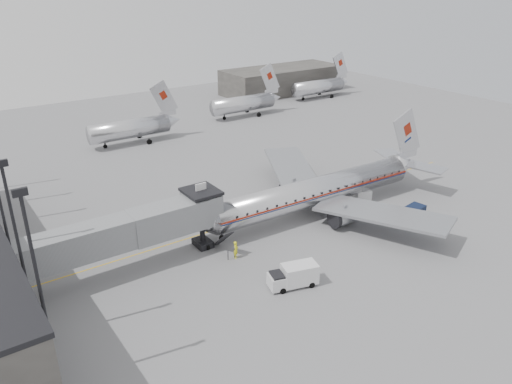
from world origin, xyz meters
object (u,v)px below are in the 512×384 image
at_px(baggage_cart_white, 363,195).
at_px(ramp_worker, 236,250).
at_px(service_van, 294,275).
at_px(airliner, 320,190).
at_px(baggage_cart_navy, 415,212).

distance_m(baggage_cart_white, ramp_worker, 21.22).
bearing_deg(ramp_worker, service_van, -121.12).
relative_size(airliner, ramp_worker, 18.42).
height_order(baggage_cart_navy, baggage_cart_white, baggage_cart_navy).
distance_m(baggage_cart_navy, baggage_cart_white, 7.45).
xyz_separation_m(service_van, ramp_worker, (-1.65, 7.37, -0.20)).
bearing_deg(service_van, ramp_worker, 118.44).
bearing_deg(baggage_cart_navy, service_van, 178.22).
relative_size(baggage_cart_white, ramp_worker, 1.27).
height_order(airliner, baggage_cart_navy, airliner).
bearing_deg(airliner, ramp_worker, -164.47).
bearing_deg(baggage_cart_white, ramp_worker, -149.17).
relative_size(baggage_cart_navy, baggage_cart_white, 1.07).
xyz_separation_m(airliner, ramp_worker, (-14.40, -3.49, -1.83)).
xyz_separation_m(baggage_cart_navy, baggage_cart_white, (-1.06, 7.38, -0.15)).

